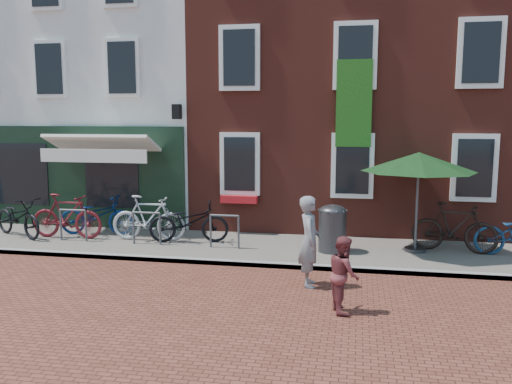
% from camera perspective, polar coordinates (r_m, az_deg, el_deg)
% --- Properties ---
extents(ground, '(80.00, 80.00, 0.00)m').
position_cam_1_polar(ground, '(12.16, -7.06, -7.63)').
color(ground, brown).
extents(sidewalk, '(24.00, 3.00, 0.10)m').
position_cam_1_polar(sidewalk, '(13.30, -0.94, -5.97)').
color(sidewalk, slate).
rests_on(sidewalk, ground).
extents(building_stucco, '(8.00, 8.00, 9.00)m').
position_cam_1_polar(building_stucco, '(20.11, -14.92, 11.30)').
color(building_stucco, silver).
rests_on(building_stucco, ground).
extents(building_brick_mid, '(6.00, 8.00, 10.00)m').
position_cam_1_polar(building_brick_mid, '(18.28, 5.80, 13.45)').
color(building_brick_mid, maroon).
rests_on(building_brick_mid, ground).
extents(building_brick_right, '(6.00, 8.00, 10.00)m').
position_cam_1_polar(building_brick_right, '(18.72, 24.89, 12.63)').
color(building_brick_right, maroon).
rests_on(building_brick_right, ground).
extents(litter_bin, '(0.65, 0.65, 1.19)m').
position_cam_1_polar(litter_bin, '(12.74, 8.15, -3.60)').
color(litter_bin, '#39383B').
rests_on(litter_bin, sidewalk).
extents(parasol, '(2.65, 2.65, 2.45)m').
position_cam_1_polar(parasol, '(12.97, 16.98, 3.46)').
color(parasol, '#4C4C4F').
rests_on(parasol, sidewalk).
extents(woman, '(0.51, 0.70, 1.77)m').
position_cam_1_polar(woman, '(10.41, 5.72, -5.24)').
color(woman, gray).
rests_on(woman, ground).
extents(boy, '(0.64, 0.74, 1.30)m').
position_cam_1_polar(boy, '(9.21, 9.33, -8.62)').
color(boy, brown).
rests_on(boy, ground).
extents(bicycle_0, '(2.12, 1.53, 1.06)m').
position_cam_1_polar(bicycle_0, '(15.53, -24.03, -2.45)').
color(bicycle_0, black).
rests_on(bicycle_0, sidewalk).
extents(bicycle_1, '(1.96, 0.58, 1.17)m').
position_cam_1_polar(bicycle_1, '(14.85, -19.54, -2.44)').
color(bicycle_1, maroon).
rests_on(bicycle_1, sidewalk).
extents(bicycle_2, '(2.09, 0.94, 1.06)m').
position_cam_1_polar(bicycle_2, '(15.06, -16.63, -2.39)').
color(bicycle_2, navy).
rests_on(bicycle_2, sidewalk).
extents(bicycle_3, '(1.97, 0.60, 1.17)m').
position_cam_1_polar(bicycle_3, '(14.00, -11.40, -2.74)').
color(bicycle_3, '#A9A9AC').
rests_on(bicycle_3, sidewalk).
extents(bicycle_4, '(2.12, 1.11, 1.06)m').
position_cam_1_polar(bicycle_4, '(13.66, -7.19, -3.16)').
color(bicycle_4, black).
rests_on(bicycle_4, sidewalk).
extents(bicycle_5, '(2.03, 0.94, 1.17)m').
position_cam_1_polar(bicycle_5, '(13.42, 20.39, -3.56)').
color(bicycle_5, black).
rests_on(bicycle_5, sidewalk).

